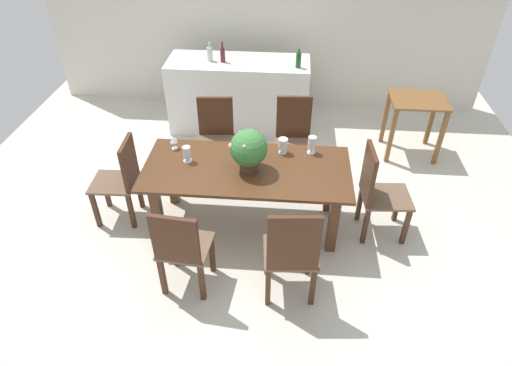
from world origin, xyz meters
The scene contains 19 objects.
ground_plane centered at (0.00, 0.00, 0.00)m, with size 7.04×7.04×0.00m, color beige.
back_wall centered at (0.00, 2.60, 1.30)m, with size 6.40×0.10×2.60m, color beige.
dining_table centered at (0.00, -0.28, 0.61)m, with size 2.03×0.92×0.73m.
chair_head_end centered at (-1.29, -0.28, 0.53)m, with size 0.46×0.42×0.96m.
chair_far_right centered at (0.45, 0.66, 0.55)m, with size 0.47×0.48×1.00m.
chair_far_left centered at (-0.46, 0.65, 0.54)m, with size 0.48×0.47×0.96m.
chair_foot_end centered at (1.28, -0.29, 0.55)m, with size 0.50×0.45×1.01m.
chair_near_left centered at (-0.47, -1.21, 0.53)m, with size 0.47×0.45×0.96m.
chair_near_right centered at (0.47, -1.22, 0.57)m, with size 0.49×0.46×1.04m.
flower_centerpiece centered at (0.02, -0.31, 0.97)m, with size 0.36×0.36×0.43m.
crystal_vase_left centered at (0.34, 0.01, 0.83)m, with size 0.10×0.10×0.17m.
crystal_vase_center_near centered at (0.63, 0.04, 0.84)m, with size 0.09×0.09×0.19m.
crystal_vase_right centered at (-0.60, -0.22, 0.83)m, with size 0.09×0.09×0.17m.
wine_glass centered at (-0.78, 0.00, 0.83)m, with size 0.08×0.08×0.14m.
kitchen_counter centered at (-0.32, 1.77, 0.49)m, with size 1.89×0.69×0.99m, color silver.
wine_bottle_amber centered at (0.47, 1.62, 1.09)m, with size 0.07×0.07×0.24m.
wine_bottle_tall centered at (-0.51, 1.72, 1.09)m, with size 0.06×0.06×0.27m.
wine_bottle_green centered at (-0.68, 1.74, 1.09)m, with size 0.07×0.07×0.24m.
side_table centered at (1.97, 1.29, 0.59)m, with size 0.68×0.57×0.77m.
Camera 1 is at (0.38, -3.73, 3.20)m, focal length 30.60 mm.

